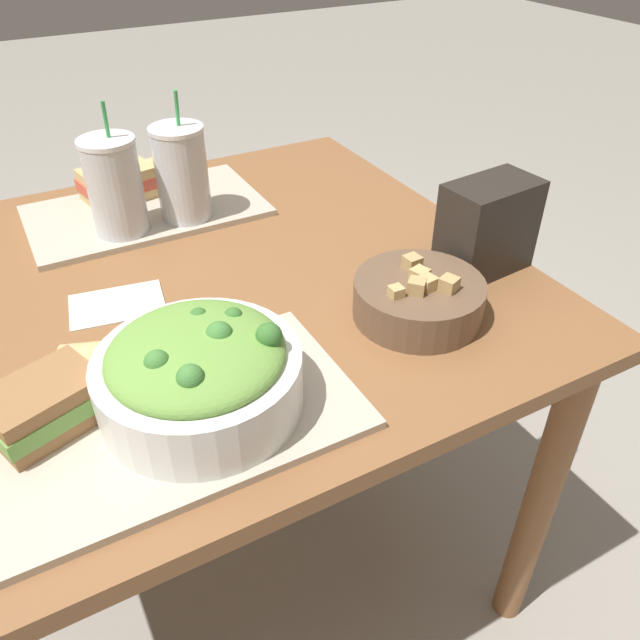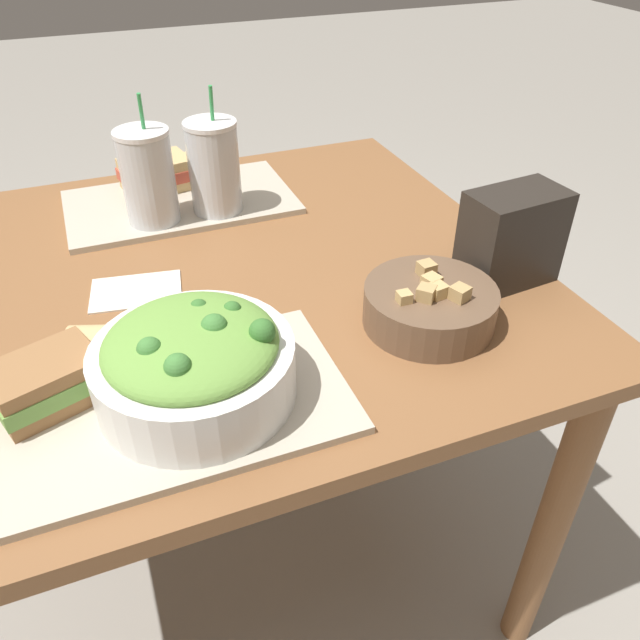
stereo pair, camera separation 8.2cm
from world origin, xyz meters
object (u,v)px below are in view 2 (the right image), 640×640
at_px(sandwich_far, 157,174).
at_px(napkin_folded, 136,291).
at_px(chip_bag, 511,238).
at_px(baguette_near, 133,346).
at_px(soup_bowl, 430,305).
at_px(drink_cup_dark, 149,180).
at_px(sandwich_near, 47,382).
at_px(salad_bowl, 194,361).
at_px(drink_cup_red, 214,170).
at_px(baguette_far, 194,164).

bearing_deg(sandwich_far, napkin_folded, -116.74).
bearing_deg(chip_bag, baguette_near, 175.73).
bearing_deg(soup_bowl, chip_bag, 19.21).
bearing_deg(sandwich_far, chip_bag, -60.28).
distance_m(soup_bowl, drink_cup_dark, 0.59).
bearing_deg(sandwich_near, napkin_folded, 40.36).
relative_size(soup_bowl, sandwich_near, 1.28).
height_order(salad_bowl, drink_cup_dark, drink_cup_dark).
relative_size(drink_cup_red, napkin_folded, 1.51).
height_order(baguette_near, drink_cup_red, drink_cup_red).
height_order(sandwich_far, chip_bag, chip_bag).
bearing_deg(drink_cup_red, soup_bowl, -66.34).
relative_size(sandwich_far, drink_cup_red, 0.65).
relative_size(salad_bowl, baguette_far, 2.08).
bearing_deg(drink_cup_dark, baguette_near, -102.98).
distance_m(sandwich_far, napkin_folded, 0.39).
bearing_deg(chip_bag, soup_bowl, -166.07).
xyz_separation_m(baguette_near, sandwich_far, (0.13, 0.57, 0.00)).
height_order(drink_cup_dark, napkin_folded, drink_cup_dark).
distance_m(sandwich_far, drink_cup_dark, 0.16).
xyz_separation_m(salad_bowl, drink_cup_red, (0.16, 0.52, 0.03)).
height_order(sandwich_near, baguette_far, sandwich_near).
bearing_deg(sandwich_far, salad_bowl, -106.62).
relative_size(drink_cup_dark, drink_cup_red, 1.00).
bearing_deg(napkin_folded, drink_cup_dark, 72.42).
distance_m(salad_bowl, sandwich_near, 0.19).
height_order(baguette_near, chip_bag, chip_bag).
height_order(soup_bowl, baguette_near, soup_bowl).
bearing_deg(baguette_near, sandwich_far, 6.73).
bearing_deg(baguette_near, drink_cup_dark, 6.54).
bearing_deg(napkin_folded, drink_cup_red, 48.80).
bearing_deg(baguette_far, baguette_near, 152.78).
bearing_deg(napkin_folded, chip_bag, -17.76).
bearing_deg(sandwich_far, sandwich_near, -122.80).
bearing_deg(salad_bowl, baguette_near, 125.34).
xyz_separation_m(drink_cup_dark, chip_bag, (0.52, -0.41, -0.02)).
bearing_deg(drink_cup_red, drink_cup_dark, 180.00).
distance_m(baguette_near, drink_cup_red, 0.48).
bearing_deg(drink_cup_dark, drink_cup_red, -0.00).
xyz_separation_m(salad_bowl, chip_bag, (0.55, 0.10, 0.01)).
distance_m(drink_cup_dark, chip_bag, 0.66).
distance_m(baguette_near, chip_bag, 0.62).
xyz_separation_m(sandwich_far, napkin_folded, (-0.10, -0.37, -0.04)).
distance_m(sandwich_far, chip_bag, 0.74).
xyz_separation_m(baguette_near, baguette_far, (0.21, 0.60, 0.00)).
bearing_deg(napkin_folded, sandwich_near, -120.09).
bearing_deg(soup_bowl, salad_bowl, -173.54).
relative_size(drink_cup_dark, chip_bag, 1.47).
relative_size(baguette_near, chip_bag, 1.05).
bearing_deg(chip_bag, drink_cup_dark, 136.11).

